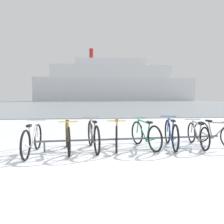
# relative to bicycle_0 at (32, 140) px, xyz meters

# --- Properties ---
(ground) EXTENTS (80.00, 132.00, 0.08)m
(ground) POSITION_rel_bicycle_0_xyz_m (1.62, 52.41, -0.40)
(ground) COLOR silver
(bike_rack) EXTENTS (5.03, 0.39, 0.31)m
(bike_rack) POSITION_rel_bicycle_0_xyz_m (2.51, 0.31, -0.09)
(bike_rack) COLOR #4C5156
(bike_rack) RESTS_ON ground
(bicycle_0) EXTENTS (0.46, 1.70, 0.80)m
(bicycle_0) POSITION_rel_bicycle_0_xyz_m (0.00, 0.00, 0.00)
(bicycle_0) COLOR black
(bicycle_0) RESTS_ON ground
(bicycle_1) EXTENTS (0.46, 1.68, 0.83)m
(bicycle_1) POSITION_rel_bicycle_0_xyz_m (0.82, 0.21, 0.01)
(bicycle_1) COLOR black
(bicycle_1) RESTS_ON ground
(bicycle_2) EXTENTS (0.47, 1.73, 0.84)m
(bicycle_2) POSITION_rel_bicycle_0_xyz_m (1.47, 0.28, 0.02)
(bicycle_2) COLOR black
(bicycle_2) RESTS_ON ground
(bicycle_3) EXTENTS (0.46, 1.64, 0.81)m
(bicycle_3) POSITION_rel_bicycle_0_xyz_m (2.10, 0.40, 0.00)
(bicycle_3) COLOR black
(bicycle_3) RESTS_ON ground
(bicycle_4) EXTENTS (0.58, 1.61, 0.80)m
(bicycle_4) POSITION_rel_bicycle_0_xyz_m (2.89, 0.41, -0.00)
(bicycle_4) COLOR black
(bicycle_4) RESTS_ON ground
(bicycle_5) EXTENTS (0.46, 1.73, 0.84)m
(bicycle_5) POSITION_rel_bicycle_0_xyz_m (3.61, 0.40, 0.02)
(bicycle_5) COLOR black
(bicycle_5) RESTS_ON ground
(bicycle_6) EXTENTS (0.46, 1.60, 0.74)m
(bicycle_6) POSITION_rel_bicycle_0_xyz_m (4.41, 0.46, -0.03)
(bicycle_6) COLOR black
(bicycle_6) RESTS_ON ground
(bicycle_7) EXTENTS (0.59, 1.60, 0.75)m
(bicycle_7) POSITION_rel_bicycle_0_xyz_m (4.96, 0.54, -0.02)
(bicycle_7) COLOR black
(bicycle_7) RESTS_ON ground
(ferry_ship) EXTENTS (57.53, 8.67, 18.86)m
(ferry_ship) POSITION_rel_bicycle_0_xyz_m (9.15, 73.90, 5.96)
(ferry_ship) COLOR white
(ferry_ship) RESTS_ON ground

